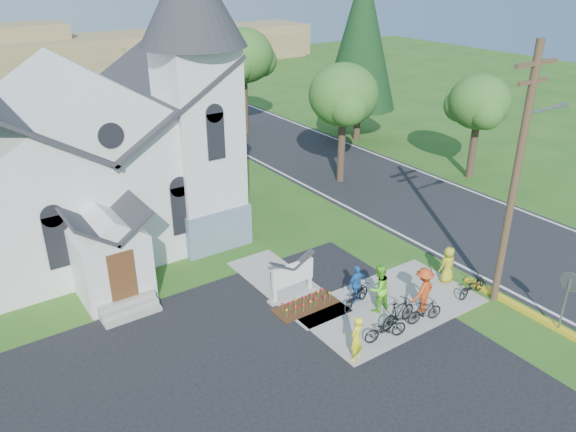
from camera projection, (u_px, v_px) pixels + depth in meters
ground at (369, 325)px, 20.75m from camera, size 120.00×120.00×0.00m
road at (329, 162)px, 37.09m from camera, size 8.00×90.00×0.02m
sidewalk at (389, 306)px, 21.88m from camera, size 7.00×4.00×0.05m
church at (95, 133)px, 25.03m from camera, size 12.35×12.00×13.00m
church_sign at (293, 274)px, 22.08m from camera, size 2.20×0.40×1.70m
flower_bed at (306, 306)px, 21.83m from camera, size 2.60×1.10×0.07m
utility_pole at (518, 171)px, 20.11m from camera, size 3.45×0.28×10.00m
stop_sign at (568, 290)px, 19.66m from camera, size 0.11×0.76×2.48m
tree_road_near at (344, 95)px, 31.89m from camera, size 4.00×4.00×7.05m
tree_road_mid at (244, 56)px, 40.86m from camera, size 4.40×4.40×7.80m
tree_road_far at (479, 103)px, 32.75m from camera, size 3.60×3.60×6.30m
conifer at (362, 36)px, 38.80m from camera, size 5.20×5.20×12.40m
distant_hills at (57, 55)px, 63.61m from camera, size 61.00×10.00×5.60m
cyclist_0 at (356, 339)px, 18.60m from camera, size 0.70×0.57×1.67m
bike_0 at (385, 329)px, 19.75m from camera, size 1.75×0.90×0.88m
cyclist_1 at (378, 288)px, 21.19m from camera, size 0.97×0.78×1.93m
bike_1 at (398, 313)px, 20.46m from camera, size 1.81×0.69×1.06m
cyclist_2 at (357, 284)px, 21.78m from camera, size 0.96×0.46×1.60m
bike_2 at (356, 296)px, 21.63m from camera, size 1.82×1.12×0.90m
cyclist_3 at (423, 290)px, 21.15m from camera, size 1.29×0.87×1.84m
bike_3 at (425, 311)px, 20.70m from camera, size 1.54×0.69×0.90m
cyclist_4 at (448, 265)px, 23.14m from camera, size 0.82×0.57×1.59m
bike_4 at (472, 286)px, 22.33m from camera, size 1.69×0.70×0.86m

